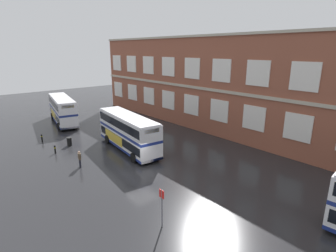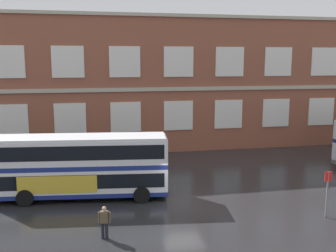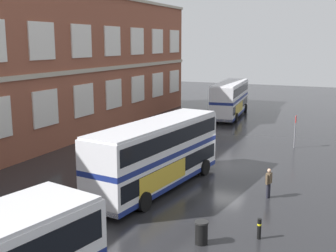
# 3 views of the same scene
# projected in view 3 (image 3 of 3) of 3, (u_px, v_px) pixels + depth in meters

# --- Properties ---
(ground_plane) EXTENTS (120.00, 120.00, 0.00)m
(ground_plane) POSITION_uv_depth(u_px,v_px,m) (200.00, 163.00, 30.87)
(ground_plane) COLOR #232326
(brick_terminal_building) EXTENTS (55.88, 8.19, 13.13)m
(brick_terminal_building) POSITION_uv_depth(u_px,v_px,m) (3.00, 70.00, 34.02)
(brick_terminal_building) COLOR brown
(brick_terminal_building) RESTS_ON ground
(double_decker_middle) EXTENTS (11.23, 3.87, 4.07)m
(double_decker_middle) POSITION_uv_depth(u_px,v_px,m) (157.00, 154.00, 25.13)
(double_decker_middle) COLOR silver
(double_decker_middle) RESTS_ON ground
(double_decker_far) EXTENTS (11.20, 3.67, 4.07)m
(double_decker_far) POSITION_uv_depth(u_px,v_px,m) (230.00, 99.00, 49.69)
(double_decker_far) COLOR silver
(double_decker_far) RESTS_ON ground
(waiting_passenger) EXTENTS (0.64, 0.31, 1.70)m
(waiting_passenger) POSITION_uv_depth(u_px,v_px,m) (269.00, 182.00, 23.87)
(waiting_passenger) COLOR black
(waiting_passenger) RESTS_ON ground
(bus_stand_flag) EXTENTS (0.44, 0.10, 2.70)m
(bus_stand_flag) POSITION_uv_depth(u_px,v_px,m) (295.00, 129.00, 35.00)
(bus_stand_flag) COLOR slate
(bus_stand_flag) RESTS_ON ground
(station_litter_bin) EXTENTS (0.60, 0.60, 1.03)m
(station_litter_bin) POSITION_uv_depth(u_px,v_px,m) (201.00, 232.00, 18.45)
(station_litter_bin) COLOR black
(station_litter_bin) RESTS_ON ground
(safety_bollard_west) EXTENTS (0.19, 0.19, 0.95)m
(safety_bollard_west) POSITION_uv_depth(u_px,v_px,m) (259.00, 228.00, 18.91)
(safety_bollard_west) COLOR black
(safety_bollard_west) RESTS_ON ground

